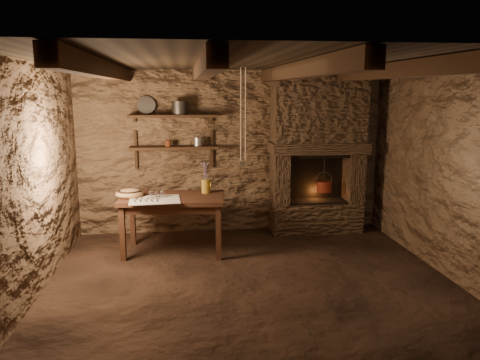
{
  "coord_description": "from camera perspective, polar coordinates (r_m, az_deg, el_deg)",
  "views": [
    {
      "loc": [
        -0.72,
        -4.89,
        2.1
      ],
      "look_at": [
        -0.01,
        0.9,
        0.98
      ],
      "focal_mm": 35.0,
      "sensor_mm": 36.0,
      "label": 1
    }
  ],
  "objects": [
    {
      "name": "left_wall",
      "position": [
        5.21,
        -23.96,
        -0.08
      ],
      "size": [
        0.04,
        4.0,
        2.4
      ],
      "primitive_type": "cube",
      "color": "#493222",
      "rests_on": "floor"
    },
    {
      "name": "beam_mid_right",
      "position": [
        5.05,
        7.19,
        13.12
      ],
      "size": [
        0.14,
        3.95,
        0.16
      ],
      "primitive_type": "cube",
      "color": "black",
      "rests_on": "ceiling"
    },
    {
      "name": "back_wall",
      "position": [
        6.99,
        -1.02,
        3.42
      ],
      "size": [
        4.5,
        0.04,
        2.4
      ],
      "primitive_type": "cube",
      "color": "#493222",
      "rests_on": "floor"
    },
    {
      "name": "hanging_ropes",
      "position": [
        6.0,
        0.39,
        7.96
      ],
      "size": [
        0.08,
        0.08,
        1.2
      ],
      "primitive_type": null,
      "color": "#D0B293",
      "rests_on": "ceiling"
    },
    {
      "name": "small_kettle",
      "position": [
        6.78,
        -5.14,
        4.68
      ],
      "size": [
        0.19,
        0.15,
        0.19
      ],
      "primitive_type": null,
      "rotation": [
        0.0,
        0.0,
        0.13
      ],
      "color": "#A8A7A2",
      "rests_on": "shelf_lower"
    },
    {
      "name": "rusty_tin",
      "position": [
        6.78,
        -8.76,
        4.45
      ],
      "size": [
        0.09,
        0.09,
        0.08
      ],
      "primitive_type": "cylinder",
      "rotation": [
        0.0,
        0.0,
        0.09
      ],
      "color": "#562411",
      "rests_on": "shelf_lower"
    },
    {
      "name": "work_table",
      "position": [
        6.21,
        -8.12,
        -5.1
      ],
      "size": [
        1.39,
        0.88,
        0.76
      ],
      "rotation": [
        0.0,
        0.0,
        -0.1
      ],
      "color": "black",
      "rests_on": "floor"
    },
    {
      "name": "front_wall",
      "position": [
        3.12,
        6.73,
        -6.04
      ],
      "size": [
        4.5,
        0.04,
        2.4
      ],
      "primitive_type": "cube",
      "color": "#493222",
      "rests_on": "floor"
    },
    {
      "name": "shelf_lower",
      "position": [
        6.78,
        -8.06,
        3.94
      ],
      "size": [
        1.25,
        0.3,
        0.04
      ],
      "primitive_type": "cube",
      "color": "black",
      "rests_on": "back_wall"
    },
    {
      "name": "floor",
      "position": [
        5.37,
        1.3,
        -12.18
      ],
      "size": [
        4.5,
        4.5,
        0.0
      ],
      "primitive_type": "plane",
      "color": "black",
      "rests_on": "ground"
    },
    {
      "name": "right_wall",
      "position": [
        5.8,
        23.95,
        0.95
      ],
      "size": [
        0.04,
        4.0,
        2.4
      ],
      "primitive_type": "cube",
      "color": "#493222",
      "rests_on": "floor"
    },
    {
      "name": "drinking_glasses",
      "position": [
        6.04,
        -10.12,
        -1.72
      ],
      "size": [
        0.2,
        0.06,
        0.08
      ],
      "primitive_type": null,
      "color": "white",
      "rests_on": "linen_cloth"
    },
    {
      "name": "iron_stockpot",
      "position": [
        6.74,
        -7.34,
        8.65
      ],
      "size": [
        0.28,
        0.28,
        0.17
      ],
      "primitive_type": "cylinder",
      "rotation": [
        0.0,
        0.0,
        0.28
      ],
      "color": "#282624",
      "rests_on": "shelf_upper"
    },
    {
      "name": "linen_cloth",
      "position": [
        5.94,
        -10.36,
        -2.39
      ],
      "size": [
        0.65,
        0.53,
        0.01
      ],
      "primitive_type": "cube",
      "rotation": [
        0.0,
        0.0,
        0.05
      ],
      "color": "beige",
      "rests_on": "work_table"
    },
    {
      "name": "wooden_bowl",
      "position": [
        6.17,
        -13.33,
        -1.64
      ],
      "size": [
        0.42,
        0.42,
        0.13
      ],
      "primitive_type": "ellipsoid",
      "rotation": [
        0.0,
        0.0,
        -0.22
      ],
      "color": "#9F7145",
      "rests_on": "work_table"
    },
    {
      "name": "beam_far_right",
      "position": [
        5.38,
        17.84,
        12.56
      ],
      "size": [
        0.14,
        3.95,
        0.16
      ],
      "primitive_type": "cube",
      "color": "black",
      "rests_on": "ceiling"
    },
    {
      "name": "shelf_upper",
      "position": [
        6.74,
        -8.16,
        7.74
      ],
      "size": [
        1.25,
        0.3,
        0.04
      ],
      "primitive_type": "cube",
      "color": "black",
      "rests_on": "back_wall"
    },
    {
      "name": "tin_pan",
      "position": [
        6.86,
        -11.36,
        8.93
      ],
      "size": [
        0.27,
        0.13,
        0.26
      ],
      "primitive_type": "cylinder",
      "rotation": [
        1.26,
        0.0,
        0.08
      ],
      "color": "#A8A7A2",
      "rests_on": "shelf_upper"
    },
    {
      "name": "beam_far_left",
      "position": [
        4.96,
        -16.45,
        12.82
      ],
      "size": [
        0.14,
        3.95,
        0.16
      ],
      "primitive_type": "cube",
      "color": "black",
      "rests_on": "ceiling"
    },
    {
      "name": "stoneware_jug",
      "position": [
        6.24,
        -4.17,
        0.04
      ],
      "size": [
        0.15,
        0.15,
        0.42
      ],
      "rotation": [
        0.0,
        0.0,
        -0.35
      ],
      "color": "olive",
      "rests_on": "work_table"
    },
    {
      "name": "pewter_cutlery_row",
      "position": [
        5.92,
        -10.37,
        -2.33
      ],
      "size": [
        0.53,
        0.23,
        0.01
      ],
      "primitive_type": null,
      "rotation": [
        0.0,
        0.0,
        0.05
      ],
      "color": "gray",
      "rests_on": "linen_cloth"
    },
    {
      "name": "ceiling",
      "position": [
        4.96,
        1.42,
        14.29
      ],
      "size": [
        4.5,
        4.0,
        0.04
      ],
      "primitive_type": "cube",
      "color": "black",
      "rests_on": "back_wall"
    },
    {
      "name": "hearth",
      "position": [
        7.0,
        9.42,
        3.51
      ],
      "size": [
        1.43,
        0.51,
        2.3
      ],
      "color": "#3E2C1F",
      "rests_on": "floor"
    },
    {
      "name": "red_pot",
      "position": [
        7.07,
        10.17,
        -0.69
      ],
      "size": [
        0.29,
        0.29,
        0.54
      ],
      "rotation": [
        0.0,
        0.0,
        -0.37
      ],
      "color": "maroon",
      "rests_on": "hearth"
    },
    {
      "name": "beam_mid_left",
      "position": [
        4.9,
        -4.53,
        13.25
      ],
      "size": [
        0.14,
        3.95,
        0.16
      ],
      "primitive_type": "cube",
      "color": "black",
      "rests_on": "ceiling"
    }
  ]
}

